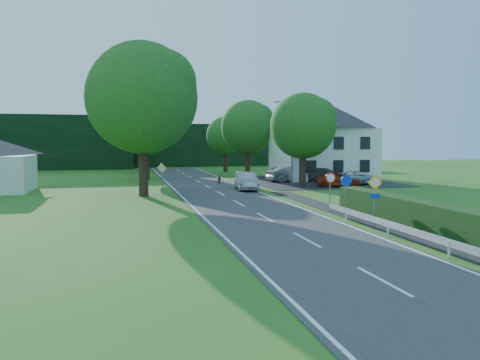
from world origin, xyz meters
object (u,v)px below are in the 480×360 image
object	(u,v)px
parked_car_red	(339,179)
parked_car_grey	(325,175)
moving_car	(246,181)
parasol	(309,170)
motorcycle	(220,178)
streetlight	(291,138)
parked_car_silver_a	(290,174)
parked_car_silver_b	(357,178)

from	to	relation	value
parked_car_red	parked_car_grey	bearing A→B (deg)	12.62
moving_car	parked_car_red	world-z (taller)	moving_car
parasol	motorcycle	bearing A→B (deg)	-170.99
streetlight	parked_car_silver_a	distance (m)	4.96
parked_car_silver_a	parked_car_red	bearing A→B (deg)	-170.24
parked_car_silver_a	parasol	world-z (taller)	parasol
parked_car_red	parked_car_silver_a	bearing A→B (deg)	43.00
parked_car_red	streetlight	bearing A→B (deg)	69.08
parked_car_grey	parked_car_silver_b	size ratio (longest dim) A/B	1.06
parked_car_silver_a	parked_car_grey	distance (m)	3.56
motorcycle	parked_car_silver_a	distance (m)	7.35
parked_car_silver_b	parasol	world-z (taller)	parasol
parasol	parked_car_grey	bearing A→B (deg)	-81.36
motorcycle	parked_car_red	distance (m)	11.74
streetlight	parked_car_silver_b	bearing A→B (deg)	-15.12
parked_car_red	parked_car_silver_a	size ratio (longest dim) A/B	0.84
moving_car	parked_car_silver_a	bearing A→B (deg)	54.35
motorcycle	parked_car_silver_a	world-z (taller)	parked_car_silver_a
parked_car_grey	moving_car	bearing A→B (deg)	154.86
streetlight	parasol	xyz separation A→B (m)	(3.93, 4.93, -3.44)
motorcycle	parked_car_red	xyz separation A→B (m)	(9.68, -6.63, 0.25)
parked_car_red	parked_car_silver_a	distance (m)	6.92
parked_car_silver_b	parked_car_grey	bearing A→B (deg)	0.85
moving_car	motorcycle	bearing A→B (deg)	104.45
parked_car_silver_a	parked_car_grey	xyz separation A→B (m)	(3.32, -1.30, -0.07)
moving_car	parked_car_grey	size ratio (longest dim) A/B	0.92
parasol	moving_car	bearing A→B (deg)	-136.97
parked_car_red	parked_car_grey	world-z (taller)	parked_car_grey
streetlight	parked_car_grey	xyz separation A→B (m)	(4.40, 1.90, -3.70)
streetlight	parked_car_silver_a	world-z (taller)	streetlight
moving_car	parked_car_silver_b	world-z (taller)	moving_car
moving_car	parked_car_silver_b	size ratio (longest dim) A/B	0.98
parked_car_red	parasol	world-z (taller)	parasol
moving_car	parasol	xyz separation A→B (m)	(9.30, 8.68, 0.23)
parasol	parked_car_silver_a	bearing A→B (deg)	-148.71
moving_car	parasol	world-z (taller)	parasol
parked_car_silver_a	parasol	size ratio (longest dim) A/B	2.19
moving_car	parked_car_grey	xyz separation A→B (m)	(9.76, 5.65, -0.04)
parked_car_grey	parasol	distance (m)	3.08
moving_car	parked_car_silver_b	distance (m)	11.71
motorcycle	parked_car_grey	distance (m)	10.76
parked_car_silver_a	parked_car_grey	world-z (taller)	parked_car_silver_a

